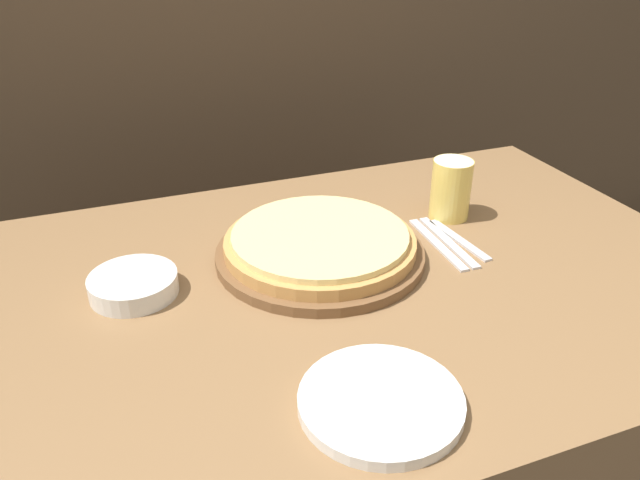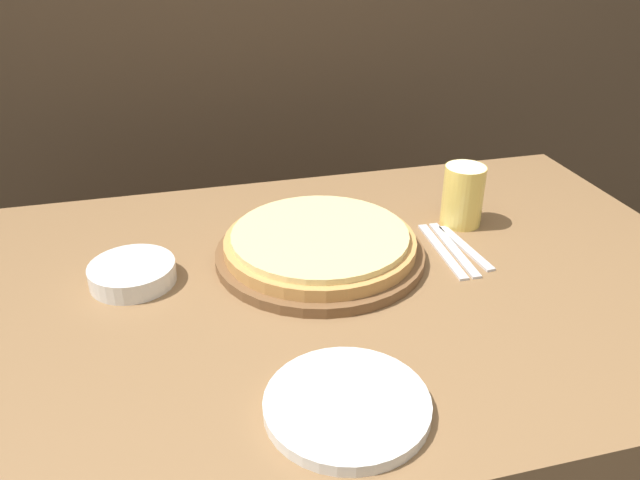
{
  "view_description": "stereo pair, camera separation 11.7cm",
  "coord_description": "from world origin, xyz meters",
  "px_view_note": "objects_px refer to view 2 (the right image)",
  "views": [
    {
      "loc": [
        -0.35,
        -0.88,
        1.33
      ],
      "look_at": [
        0.02,
        0.08,
        0.77
      ],
      "focal_mm": 35.0,
      "sensor_mm": 36.0,
      "label": 1
    },
    {
      "loc": [
        -0.24,
        -0.92,
        1.33
      ],
      "look_at": [
        0.02,
        0.08,
        0.77
      ],
      "focal_mm": 35.0,
      "sensor_mm": 36.0,
      "label": 2
    }
  ],
  "objects_px": {
    "beer_glass": "(463,193)",
    "dinner_plate": "(347,405)",
    "dinner_knife": "(454,249)",
    "spoon": "(465,247)",
    "pizza_on_board": "(320,246)",
    "side_bowl": "(132,273)",
    "fork": "(442,251)"
  },
  "relations": [
    {
      "from": "pizza_on_board",
      "to": "spoon",
      "type": "xyz_separation_m",
      "value": [
        0.29,
        -0.03,
        -0.02
      ]
    },
    {
      "from": "side_bowl",
      "to": "spoon",
      "type": "distance_m",
      "value": 0.63
    },
    {
      "from": "side_bowl",
      "to": "fork",
      "type": "bearing_deg",
      "value": -3.67
    },
    {
      "from": "dinner_knife",
      "to": "fork",
      "type": "bearing_deg",
      "value": 180.0
    },
    {
      "from": "pizza_on_board",
      "to": "spoon",
      "type": "relative_size",
      "value": 2.14
    },
    {
      "from": "pizza_on_board",
      "to": "beer_glass",
      "type": "bearing_deg",
      "value": 12.15
    },
    {
      "from": "pizza_on_board",
      "to": "beer_glass",
      "type": "distance_m",
      "value": 0.33
    },
    {
      "from": "spoon",
      "to": "side_bowl",
      "type": "bearing_deg",
      "value": 176.62
    },
    {
      "from": "fork",
      "to": "dinner_knife",
      "type": "xyz_separation_m",
      "value": [
        0.03,
        0.0,
        0.0
      ]
    },
    {
      "from": "pizza_on_board",
      "to": "dinner_plate",
      "type": "distance_m",
      "value": 0.41
    },
    {
      "from": "beer_glass",
      "to": "spoon",
      "type": "xyz_separation_m",
      "value": [
        -0.04,
        -0.1,
        -0.07
      ]
    },
    {
      "from": "dinner_knife",
      "to": "side_bowl",
      "type": "bearing_deg",
      "value": 176.48
    },
    {
      "from": "pizza_on_board",
      "to": "beer_glass",
      "type": "height_order",
      "value": "beer_glass"
    },
    {
      "from": "beer_glass",
      "to": "dinner_plate",
      "type": "height_order",
      "value": "beer_glass"
    },
    {
      "from": "dinner_knife",
      "to": "pizza_on_board",
      "type": "bearing_deg",
      "value": 172.48
    },
    {
      "from": "dinner_knife",
      "to": "spoon",
      "type": "relative_size",
      "value": 1.17
    },
    {
      "from": "dinner_plate",
      "to": "spoon",
      "type": "relative_size",
      "value": 1.21
    },
    {
      "from": "beer_glass",
      "to": "dinner_plate",
      "type": "relative_size",
      "value": 0.57
    },
    {
      "from": "fork",
      "to": "beer_glass",
      "type": "bearing_deg",
      "value": 49.88
    },
    {
      "from": "side_bowl",
      "to": "spoon",
      "type": "xyz_separation_m",
      "value": [
        0.63,
        -0.04,
        -0.02
      ]
    },
    {
      "from": "fork",
      "to": "spoon",
      "type": "bearing_deg",
      "value": 0.0
    },
    {
      "from": "side_bowl",
      "to": "spoon",
      "type": "relative_size",
      "value": 0.82
    },
    {
      "from": "beer_glass",
      "to": "spoon",
      "type": "relative_size",
      "value": 0.69
    },
    {
      "from": "side_bowl",
      "to": "dinner_knife",
      "type": "xyz_separation_m",
      "value": [
        0.61,
        -0.04,
        -0.02
      ]
    },
    {
      "from": "dinner_plate",
      "to": "pizza_on_board",
      "type": "bearing_deg",
      "value": 80.62
    },
    {
      "from": "pizza_on_board",
      "to": "dinner_knife",
      "type": "xyz_separation_m",
      "value": [
        0.26,
        -0.03,
        -0.02
      ]
    },
    {
      "from": "pizza_on_board",
      "to": "fork",
      "type": "distance_m",
      "value": 0.24
    },
    {
      "from": "beer_glass",
      "to": "dinner_plate",
      "type": "bearing_deg",
      "value": -129.69
    },
    {
      "from": "beer_glass",
      "to": "spoon",
      "type": "height_order",
      "value": "beer_glass"
    },
    {
      "from": "pizza_on_board",
      "to": "beer_glass",
      "type": "relative_size",
      "value": 3.1
    },
    {
      "from": "pizza_on_board",
      "to": "side_bowl",
      "type": "distance_m",
      "value": 0.35
    },
    {
      "from": "pizza_on_board",
      "to": "fork",
      "type": "xyz_separation_m",
      "value": [
        0.24,
        -0.03,
        -0.02
      ]
    }
  ]
}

